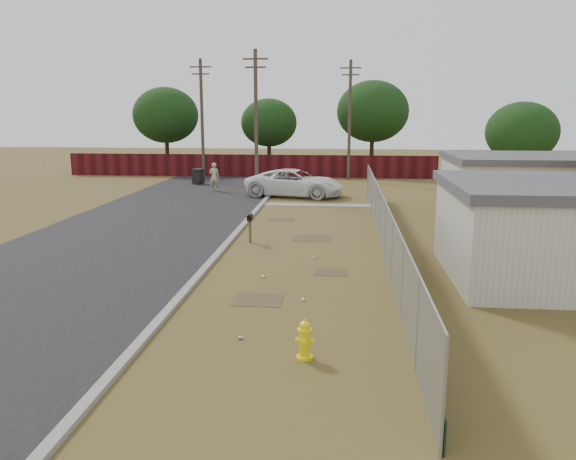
# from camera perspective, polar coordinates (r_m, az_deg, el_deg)

# --- Properties ---
(ground) EXTENTS (120.00, 120.00, 0.00)m
(ground) POSITION_cam_1_polar(r_m,az_deg,el_deg) (20.63, 1.14, -2.68)
(ground) COLOR brown
(ground) RESTS_ON ground
(street) EXTENTS (15.10, 60.00, 0.12)m
(street) POSITION_cam_1_polar(r_m,az_deg,el_deg) (29.61, -10.79, 1.65)
(street) COLOR black
(street) RESTS_ON ground
(chainlink_fence) EXTENTS (0.10, 27.06, 2.02)m
(chainlink_fence) POSITION_cam_1_polar(r_m,az_deg,el_deg) (21.45, 9.71, -0.09)
(chainlink_fence) COLOR #92949A
(chainlink_fence) RESTS_ON ground
(privacy_fence) EXTENTS (30.00, 0.12, 1.80)m
(privacy_fence) POSITION_cam_1_polar(r_m,az_deg,el_deg) (45.73, -3.99, 6.53)
(privacy_fence) COLOR #4D1014
(privacy_fence) RESTS_ON ground
(utility_poles) EXTENTS (12.60, 8.24, 9.00)m
(utility_poles) POSITION_cam_1_polar(r_m,az_deg,el_deg) (40.90, -1.79, 11.24)
(utility_poles) COLOR #463B2F
(utility_poles) RESTS_ON ground
(houses) EXTENTS (9.30, 17.24, 3.10)m
(houses) POSITION_cam_1_polar(r_m,az_deg,el_deg) (24.72, 24.82, 2.36)
(houses) COLOR beige
(houses) RESTS_ON ground
(horizon_trees) EXTENTS (33.32, 31.94, 7.78)m
(horizon_trees) POSITION_cam_1_polar(r_m,az_deg,el_deg) (43.47, 4.72, 11.16)
(horizon_trees) COLOR #332517
(horizon_trees) RESTS_ON ground
(fire_hydrant) EXTENTS (0.40, 0.39, 0.90)m
(fire_hydrant) POSITION_cam_1_polar(r_m,az_deg,el_deg) (12.23, 1.71, -11.15)
(fire_hydrant) COLOR #FFE80D
(fire_hydrant) RESTS_ON ground
(mailbox) EXTENTS (0.18, 0.51, 1.18)m
(mailbox) POSITION_cam_1_polar(r_m,az_deg,el_deg) (22.61, -3.89, 1.02)
(mailbox) COLOR brown
(mailbox) RESTS_ON ground
(pickup_truck) EXTENTS (6.49, 3.89, 1.69)m
(pickup_truck) POSITION_cam_1_polar(r_m,az_deg,el_deg) (35.04, 0.73, 4.81)
(pickup_truck) COLOR white
(pickup_truck) RESTS_ON ground
(pedestrian) EXTENTS (0.70, 0.47, 1.89)m
(pedestrian) POSITION_cam_1_polar(r_m,az_deg,el_deg) (37.72, -7.50, 5.37)
(pedestrian) COLOR tan
(pedestrian) RESTS_ON ground
(trash_bin) EXTENTS (0.90, 0.97, 1.11)m
(trash_bin) POSITION_cam_1_polar(r_m,az_deg,el_deg) (41.56, -9.12, 5.41)
(trash_bin) COLOR black
(trash_bin) RESTS_ON ground
(scattered_litter) EXTENTS (1.59, 7.68, 0.07)m
(scattered_litter) POSITION_cam_1_polar(r_m,az_deg,el_deg) (16.87, -0.45, -5.91)
(scattered_litter) COLOR white
(scattered_litter) RESTS_ON ground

